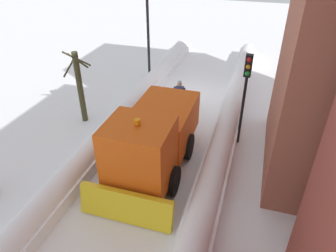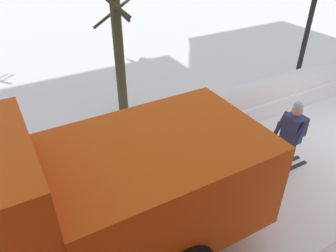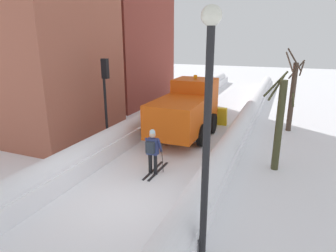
% 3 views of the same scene
% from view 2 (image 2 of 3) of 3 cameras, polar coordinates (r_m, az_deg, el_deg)
% --- Properties ---
extents(plow_truck, '(3.20, 5.98, 3.12)m').
position_cam_2_polar(plow_truck, '(5.09, -15.34, -13.54)').
color(plow_truck, '#DB510F').
rests_on(plow_truck, ground).
extents(skier, '(0.62, 1.80, 1.81)m').
position_cam_2_polar(skier, '(7.72, 20.83, -1.24)').
color(skier, black).
rests_on(skier, ground).
extents(bare_tree_near, '(1.16, 1.38, 3.85)m').
position_cam_2_polar(bare_tree_near, '(9.27, -8.66, 12.68)').
color(bare_tree_near, '#3C3C23').
rests_on(bare_tree_near, ground).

